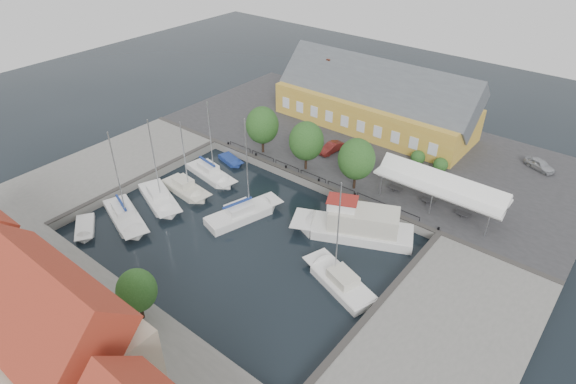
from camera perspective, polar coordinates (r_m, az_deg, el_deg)
The scene contains 21 objects.
ground at distance 51.40m, azimuth -4.20°, elevation -4.27°, with size 140.00×140.00×0.00m, color black.
north_quay at distance 67.00m, azimuth 9.17°, elevation 5.53°, with size 56.00×26.00×1.00m, color #2D2D30.
west_quay at distance 65.02m, azimuth -19.96°, elevation 2.90°, with size 12.00×24.00×1.00m, color slate.
east_quay at distance 41.66m, azimuth 17.73°, elevation -16.49°, with size 12.00×24.00×1.00m, color slate.
south_bank at distance 42.66m, azimuth -24.44°, elevation -16.92°, with size 56.00×14.00×1.00m, color slate.
quay_edge_fittings at distance 53.63m, azimuth -0.82°, elevation -0.97°, with size 56.00×24.72×0.40m.
warehouse at distance 70.76m, azimuth 9.90°, elevation 10.53°, with size 28.56×14.00×9.55m.
tent_canopy at distance 53.75m, azimuth 17.59°, elevation 0.70°, with size 14.00×4.00×2.83m.
quay_trees at distance 57.67m, azimuth 2.19°, elevation 6.05°, with size 18.20×4.20×6.30m.
car_silver at distance 66.79m, azimuth 27.68°, elevation 2.90°, with size 1.53×3.80×1.29m, color #B1B4B9.
car_red at distance 63.25m, azimuth 5.14°, elevation 5.24°, with size 1.35×3.86×1.27m, color #5E1815.
center_sailboat at distance 52.78m, azimuth -5.41°, elevation -2.71°, with size 4.89×9.12×12.19m.
trawler at distance 50.22m, azimuth 8.16°, elevation -4.13°, with size 12.90×8.61×5.00m.
east_boat_b at distance 44.89m, azimuth 6.19°, elevation -10.64°, with size 8.53×5.18×11.21m.
west_boat_a at distance 60.54m, azimuth -9.17°, elevation 2.05°, with size 8.31×3.50×10.79m.
west_boat_b at distance 58.16m, azimuth -12.04°, elevation 0.27°, with size 7.30×3.15×9.87m.
west_boat_c at distance 57.12m, azimuth -14.99°, elevation -0.85°, with size 8.56×5.33×11.17m.
west_boat_d at distance 55.18m, azimuth -18.71°, elevation -2.90°, with size 8.91×5.19×11.54m.
launch_sw at distance 55.29m, azimuth -22.90°, elevation -4.07°, with size 4.95×4.16×0.98m.
launch_nw at distance 63.51m, azimuth -6.80°, elevation 3.66°, with size 4.26×2.55×0.88m.
townhouses at distance 37.18m, azimuth -27.85°, elevation -14.95°, with size 36.30×8.50×12.00m.
Camera 1 is at (28.32, -29.34, 31.29)m, focal length 30.00 mm.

